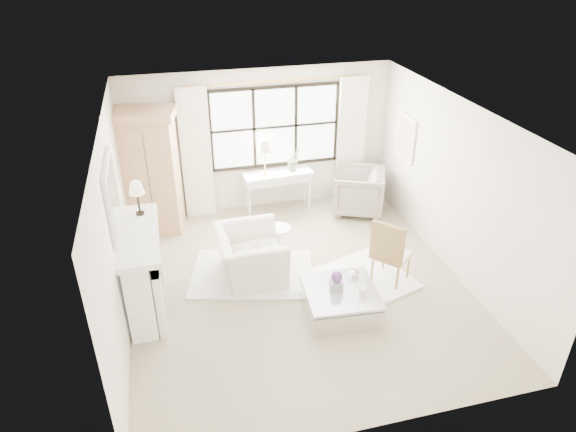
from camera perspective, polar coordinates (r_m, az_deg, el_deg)
name	(u,v)px	position (r m, az deg, el deg)	size (l,w,h in m)	color
floor	(297,284)	(8.03, 1.03, -7.55)	(5.50, 5.50, 0.00)	tan
ceiling	(299,116)	(6.78, 1.23, 11.10)	(5.50, 5.50, 0.00)	white
wall_back	(259,141)	(9.75, -3.20, 8.36)	(5.00, 5.00, 0.00)	silver
wall_front	(373,336)	(5.18, 9.41, -13.05)	(5.00, 5.00, 0.00)	white
wall_left	(115,229)	(7.14, -18.62, -1.41)	(5.50, 5.50, 0.00)	beige
wall_right	(455,188)	(8.27, 18.10, 2.95)	(5.50, 5.50, 0.00)	beige
window_pane	(275,127)	(9.71, -1.46, 9.87)	(2.40, 0.02, 1.50)	white
window_frame	(275,127)	(9.70, -1.44, 9.85)	(2.50, 0.04, 1.50)	black
curtain_rod	(275,81)	(9.40, -1.44, 14.77)	(0.04, 0.04, 3.30)	#B2863D
curtain_left	(196,154)	(9.56, -10.17, 6.77)	(0.55, 0.10, 2.47)	white
curtain_right	(351,140)	(10.18, 7.02, 8.40)	(0.55, 0.10, 2.47)	white
fireplace	(141,271)	(7.48, -16.06, -5.85)	(0.58, 1.66, 1.26)	white
mirror_frame	(112,196)	(6.91, -19.01, 2.12)	(0.05, 1.15, 0.95)	silver
mirror_glass	(114,196)	(6.91, -18.76, 2.15)	(0.02, 1.00, 0.80)	#B3B7BF
art_frame	(406,138)	(9.53, 12.97, 8.43)	(0.04, 0.62, 0.82)	white
art_canvas	(405,138)	(9.52, 12.86, 8.42)	(0.01, 0.52, 0.72)	beige
mantel_lamp	(136,189)	(7.44, -16.50, 2.87)	(0.22, 0.22, 0.51)	black
armoire	(148,171)	(9.27, -15.26, 4.82)	(1.24, 0.92, 2.24)	tan
console_table	(278,191)	(9.91, -1.12, 2.77)	(1.33, 0.55, 0.80)	white
console_lamp	(264,146)	(9.47, -2.63, 7.78)	(0.28, 0.28, 0.69)	#C38A43
orchid_plant	(294,159)	(9.74, 0.66, 6.33)	(0.25, 0.20, 0.45)	#516946
side_table	(279,237)	(8.57, -1.00, -2.30)	(0.40, 0.40, 0.51)	white
rug_left	(252,273)	(8.25, -4.02, -6.36)	(1.90, 1.34, 0.03)	silver
rug_right	(354,283)	(8.09, 7.31, -7.37)	(1.73, 1.29, 0.03)	white
club_armchair	(250,255)	(8.04, -4.21, -4.35)	(1.15, 1.01, 0.75)	silver
wingback_chair	(358,191)	(9.94, 7.81, 2.75)	(0.91, 0.94, 0.85)	gray
french_chair	(390,264)	(8.08, 11.28, -5.25)	(0.68, 0.68, 1.08)	olive
coffee_table	(340,301)	(7.44, 5.83, -9.41)	(1.08, 1.08, 0.38)	silver
planter_box	(336,285)	(7.29, 5.39, -7.64)	(0.18, 0.18, 0.13)	gray
planter_flowers	(337,277)	(7.21, 5.44, -6.72)	(0.16, 0.16, 0.16)	#562C6F
pillar_candle	(362,292)	(7.22, 8.26, -8.33)	(0.10, 0.10, 0.12)	beige
coffee_vase	(354,273)	(7.56, 7.36, -6.25)	(0.14, 0.14, 0.14)	silver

